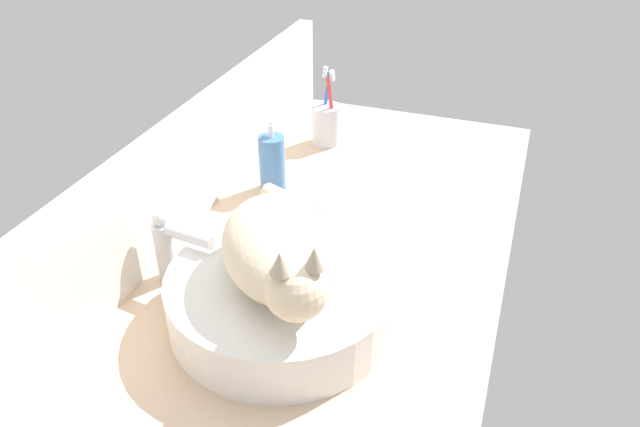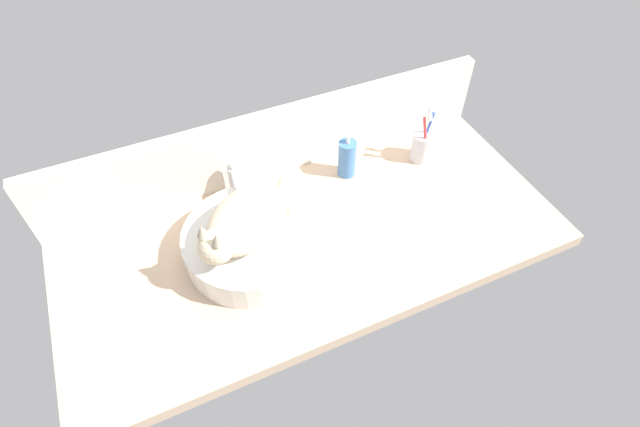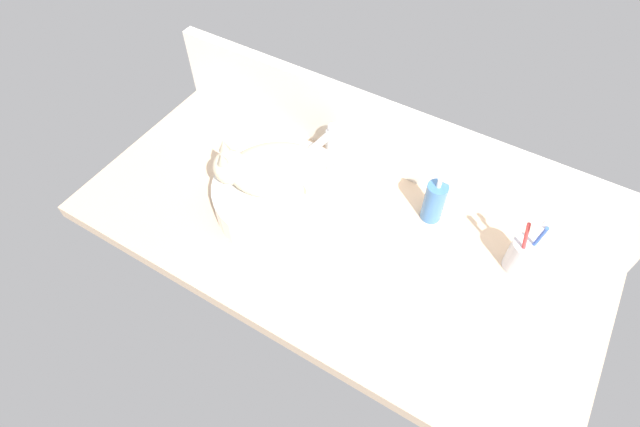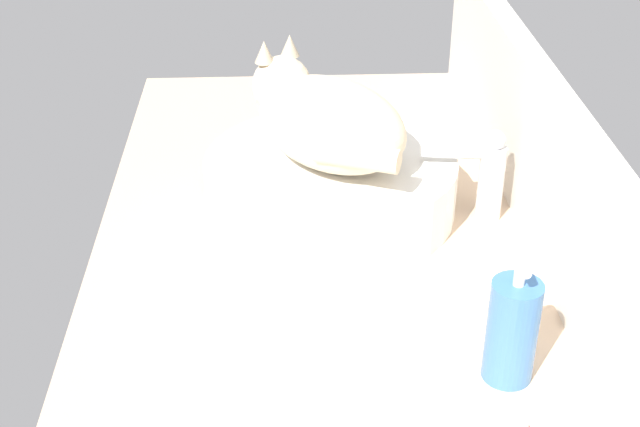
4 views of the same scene
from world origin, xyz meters
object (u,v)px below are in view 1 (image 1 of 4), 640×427
(sink_basin, at_px, (282,297))
(soap_dispenser, at_px, (272,163))
(cat, at_px, (282,250))
(toothbrush_cup, at_px, (326,123))
(faucet, at_px, (170,244))

(sink_basin, distance_m, soap_dispenser, 0.41)
(sink_basin, bearing_deg, soap_dispenser, 25.30)
(cat, relative_size, toothbrush_cup, 1.62)
(cat, distance_m, faucet, 0.23)
(cat, height_order, toothbrush_cup, cat)
(sink_basin, bearing_deg, cat, -143.17)
(cat, height_order, faucet, cat)
(sink_basin, distance_m, cat, 0.10)
(soap_dispenser, bearing_deg, sink_basin, -154.70)
(sink_basin, height_order, toothbrush_cup, toothbrush_cup)
(sink_basin, height_order, cat, cat)
(cat, bearing_deg, faucet, 80.14)
(sink_basin, height_order, soap_dispenser, soap_dispenser)
(sink_basin, xyz_separation_m, faucet, (0.03, 0.21, 0.03))
(sink_basin, distance_m, toothbrush_cup, 0.63)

